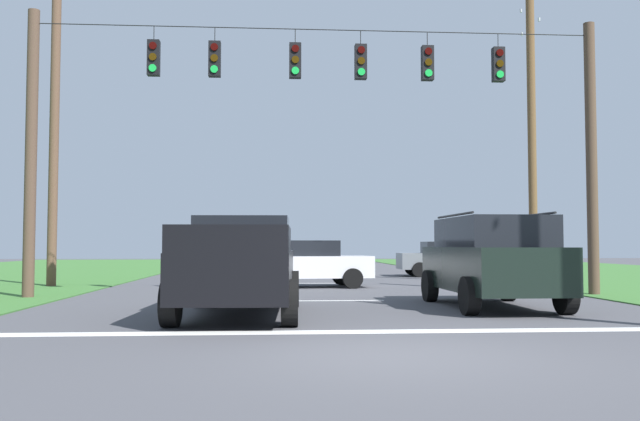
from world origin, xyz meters
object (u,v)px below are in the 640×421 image
(suv_black, at_px, (491,259))
(distant_car_crossing_white, at_px, (304,263))
(utility_pole_mid_right, at_px, (532,130))
(overhead_signal_span, at_px, (321,131))
(utility_pole_near_left, at_px, (54,123))
(distant_car_oncoming, at_px, (448,258))
(pickup_truck, at_px, (241,266))

(suv_black, height_order, distant_car_crossing_white, suv_black)
(utility_pole_mid_right, bearing_deg, distant_car_crossing_white, -171.26)
(utility_pole_mid_right, bearing_deg, suv_black, -116.90)
(overhead_signal_span, distance_m, utility_pole_near_left, 9.92)
(distant_car_crossing_white, xyz_separation_m, utility_pole_mid_right, (8.18, 1.26, 4.69))
(distant_car_oncoming, xyz_separation_m, utility_pole_mid_right, (1.52, -6.04, 4.69))
(pickup_truck, distance_m, distant_car_crossing_white, 8.81)
(suv_black, distance_m, distant_car_crossing_white, 8.32)
(utility_pole_mid_right, distance_m, utility_pole_near_left, 16.51)
(utility_pole_mid_right, bearing_deg, pickup_truck, -134.82)
(overhead_signal_span, distance_m, distant_car_crossing_white, 5.45)
(overhead_signal_span, relative_size, utility_pole_mid_right, 1.39)
(distant_car_crossing_white, relative_size, utility_pole_near_left, 0.40)
(pickup_truck, xyz_separation_m, suv_black, (5.45, 1.25, 0.09))
(distant_car_oncoming, xyz_separation_m, utility_pole_near_left, (-14.98, -6.44, 4.66))
(overhead_signal_span, height_order, pickup_truck, overhead_signal_span)
(distant_car_oncoming, height_order, utility_pole_near_left, utility_pole_near_left)
(overhead_signal_span, xyz_separation_m, utility_pole_near_left, (-8.58, 4.88, 0.99))
(suv_black, bearing_deg, distant_car_oncoming, 78.95)
(overhead_signal_span, xyz_separation_m, utility_pole_mid_right, (7.92, 5.28, 1.02))
(overhead_signal_span, bearing_deg, utility_pole_near_left, 150.39)
(distant_car_crossing_white, bearing_deg, distant_car_oncoming, 47.60)
(distant_car_crossing_white, xyz_separation_m, utility_pole_near_left, (-8.32, 0.85, 4.66))
(pickup_truck, relative_size, distant_car_crossing_white, 1.23)
(pickup_truck, bearing_deg, utility_pole_mid_right, 45.18)
(suv_black, bearing_deg, utility_pole_mid_right, 63.10)
(distant_car_crossing_white, distance_m, distant_car_oncoming, 9.88)
(distant_car_oncoming, bearing_deg, suv_black, -101.05)
(overhead_signal_span, relative_size, suv_black, 3.21)
(distant_car_crossing_white, bearing_deg, pickup_truck, -100.87)
(utility_pole_mid_right, bearing_deg, overhead_signal_span, -146.30)
(suv_black, bearing_deg, pickup_truck, -167.11)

